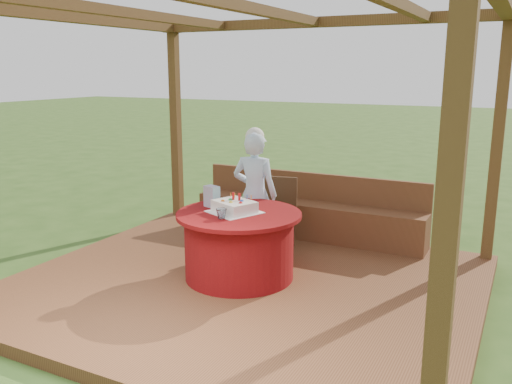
% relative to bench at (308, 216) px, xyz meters
% --- Properties ---
extents(ground, '(60.00, 60.00, 0.00)m').
position_rel_bench_xyz_m(ground, '(0.00, -1.72, -0.38)').
color(ground, '#2E4E1A').
rests_on(ground, ground).
extents(deck, '(4.50, 4.00, 0.12)m').
position_rel_bench_xyz_m(deck, '(0.00, -1.72, -0.32)').
color(deck, brown).
rests_on(deck, ground).
extents(pergola, '(4.50, 4.00, 2.72)m').
position_rel_bench_xyz_m(pergola, '(0.00, -1.72, 2.02)').
color(pergola, brown).
rests_on(pergola, deck).
extents(bench, '(3.00, 0.42, 0.80)m').
position_rel_bench_xyz_m(bench, '(0.00, 0.00, 0.00)').
color(bench, brown).
rests_on(bench, deck).
extents(table, '(1.27, 1.27, 0.69)m').
position_rel_bench_xyz_m(table, '(-0.10, -1.64, 0.09)').
color(table, maroon).
rests_on(table, deck).
extents(chair, '(0.47, 0.47, 0.85)m').
position_rel_bench_xyz_m(chair, '(-0.15, -0.57, 0.19)').
color(chair, '#3E2613').
rests_on(chair, deck).
extents(elderly_woman, '(0.56, 0.40, 1.48)m').
position_rel_bench_xyz_m(elderly_woman, '(-0.28, -0.94, 0.47)').
color(elderly_woman, '#A7D1F7').
rests_on(elderly_woman, deck).
extents(birthday_cake, '(0.59, 0.59, 0.19)m').
position_rel_bench_xyz_m(birthday_cake, '(-0.15, -1.66, 0.49)').
color(birthday_cake, white).
rests_on(birthday_cake, table).
extents(gift_bag, '(0.18, 0.14, 0.22)m').
position_rel_bench_xyz_m(gift_bag, '(-0.47, -1.57, 0.54)').
color(gift_bag, '#D589C0').
rests_on(gift_bag, table).
extents(drinking_glass, '(0.13, 0.13, 0.10)m').
position_rel_bench_xyz_m(drinking_glass, '(-0.15, -1.92, 0.48)').
color(drinking_glass, white).
rests_on(drinking_glass, table).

